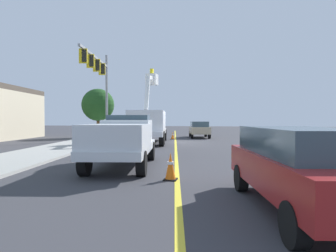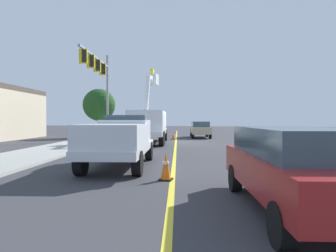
{
  "view_description": "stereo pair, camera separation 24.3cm",
  "coord_description": "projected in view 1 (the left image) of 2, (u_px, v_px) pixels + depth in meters",
  "views": [
    {
      "loc": [
        -22.78,
        -4.48,
        1.85
      ],
      "look_at": [
        -2.41,
        0.1,
        1.4
      ],
      "focal_mm": 29.93,
      "sensor_mm": 36.0,
      "label": 1
    },
    {
      "loc": [
        -22.72,
        -4.72,
        1.85
      ],
      "look_at": [
        -2.41,
        0.1,
        1.4
      ],
      "focal_mm": 29.93,
      "sensor_mm": 36.0,
      "label": 2
    }
  ],
  "objects": [
    {
      "name": "traffic_cone_leading",
      "position": [
        170.0,
        166.0,
        8.6
      ],
      "size": [
        0.4,
        0.4,
        0.85
      ],
      "color": "black",
      "rests_on": "ground"
    },
    {
      "name": "lane_centre_stripe",
      "position": [
        176.0,
        142.0,
        23.24
      ],
      "size": [
        49.06,
        9.98,
        0.01
      ],
      "primitive_type": "cube",
      "rotation": [
        0.0,
        0.0,
        0.2
      ],
      "color": "yellow",
      "rests_on": "ground"
    },
    {
      "name": "traffic_signal_mast",
      "position": [
        99.0,
        76.0,
        23.14
      ],
      "size": [
        7.41,
        1.69,
        7.8
      ],
      "color": "gray",
      "rests_on": "ground"
    },
    {
      "name": "trailing_sedan",
      "position": [
        302.0,
        163.0,
        5.68
      ],
      "size": [
        5.08,
        2.81,
        1.69
      ],
      "color": "maroon",
      "rests_on": "ground"
    },
    {
      "name": "passing_minivan",
      "position": [
        199.0,
        128.0,
        29.35
      ],
      "size": [
        5.08,
        2.81,
        1.69
      ],
      "color": "tan",
      "rests_on": "ground"
    },
    {
      "name": "utility_bucket_truck",
      "position": [
        149.0,
        123.0,
        22.5
      ],
      "size": [
        8.53,
        4.06,
        6.18
      ],
      "color": "white",
      "rests_on": "ground"
    },
    {
      "name": "sidewalk_far_side",
      "position": [
        88.0,
        141.0,
        23.41
      ],
      "size": [
        59.54,
        15.32,
        0.12
      ],
      "primitive_type": "cube",
      "rotation": [
        0.0,
        0.0,
        0.2
      ],
      "color": "#9E9E99",
      "rests_on": "ground"
    },
    {
      "name": "ground",
      "position": [
        176.0,
        142.0,
        23.24
      ],
      "size": [
        120.0,
        120.0,
        0.0
      ],
      "primitive_type": "plane",
      "color": "#38383D"
    },
    {
      "name": "service_pickup_truck",
      "position": [
        123.0,
        139.0,
        11.01
      ],
      "size": [
        5.9,
        3.16,
        2.06
      ],
      "color": "silver",
      "rests_on": "ground"
    },
    {
      "name": "street_tree_right",
      "position": [
        98.0,
        105.0,
        29.61
      ],
      "size": [
        3.4,
        3.4,
        5.16
      ],
      "color": "brown",
      "rests_on": "ground"
    },
    {
      "name": "traffic_cone_mid_front",
      "position": [
        173.0,
        136.0,
        26.79
      ],
      "size": [
        0.4,
        0.4,
        0.71
      ],
      "color": "black",
      "rests_on": "ground"
    }
  ]
}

